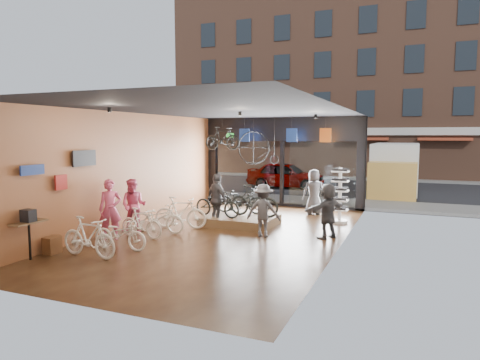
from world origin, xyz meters
The scene contains 35 objects.
ground_plane centered at (0.00, 0.00, -0.02)m, with size 7.00×12.00×0.04m, color black.
ceiling centered at (0.00, 0.00, 3.82)m, with size 7.00×12.00×0.04m, color black.
wall_left centered at (-3.52, 0.00, 1.90)m, with size 0.04×12.00×3.80m, color #9D5937.
wall_right centered at (3.52, 0.00, 1.90)m, with size 0.04×12.00×3.80m, color beige.
wall_back centered at (0.00, -6.02, 1.90)m, with size 7.00×0.04×3.80m, color beige.
storefront centered at (0.00, 6.00, 1.90)m, with size 7.00×0.26×3.80m, color black, non-canonical shape.
exit_sign centered at (-2.40, 5.88, 3.05)m, with size 0.35×0.06×0.18m, color #198C26.
street_road centered at (0.00, 15.00, -0.01)m, with size 30.00×18.00×0.02m, color black.
sidewalk_near centered at (0.00, 7.20, 0.06)m, with size 30.00×2.40×0.12m, color slate.
sidewalk_far centered at (0.00, 19.00, 0.06)m, with size 30.00×2.00×0.12m, color slate.
opposite_building centered at (0.00, 21.50, 7.00)m, with size 26.00×5.00×14.00m, color brown.
street_car centered at (-1.59, 12.00, 0.76)m, with size 1.78×4.44×1.51m, color gray.
box_truck centered at (4.37, 11.00, 1.31)m, with size 2.21×6.64×2.62m, color silver, non-canonical shape.
floor_bike_1 centered at (-2.15, -3.51, 0.51)m, with size 0.48×1.71×1.03m, color white.
floor_bike_2 centered at (-1.90, -2.60, 0.43)m, with size 0.57×1.63×0.85m, color white.
floor_bike_3 centered at (-2.13, -1.32, 0.45)m, with size 0.42×1.50×0.90m, color white.
floor_bike_4 centered at (-2.06, -0.51, 0.48)m, with size 0.63×1.81×0.95m, color white.
floor_bike_5 centered at (-1.72, 0.27, 0.53)m, with size 0.49×1.75×1.05m, color white.
display_platform centered at (-0.13, 1.56, 0.15)m, with size 2.40×1.80×0.30m, color #4E3C21.
display_bike_left centered at (-0.80, 1.14, 0.75)m, with size 0.60×1.73×0.91m, color black.
display_bike_mid centered at (0.32, 1.66, 0.83)m, with size 0.50×1.78×1.07m, color black.
display_bike_right centered at (-0.34, 2.07, 0.78)m, with size 0.63×1.81×0.95m, color black.
customer_0 centered at (-2.86, -1.80, 0.89)m, with size 0.65×0.43×1.78m, color #CC4C72.
customer_1 centered at (-2.82, -0.73, 0.84)m, with size 0.82×0.64×1.69m, color #CC4C72.
customer_2 centered at (-0.80, 1.13, 0.89)m, with size 1.04×0.43×1.78m, color #3F3F44.
customer_3 centered at (1.16, 0.22, 0.80)m, with size 1.03×0.59×1.59m, color #3F3F44.
customer_4 centered at (1.76, 4.42, 0.87)m, with size 0.85×0.56×1.75m, color #3F3F44.
customer_5 centered at (2.98, 0.78, 0.82)m, with size 1.52×0.48×1.64m, color #3F3F44.
sunglasses_rack centered at (2.95, 3.16, 0.97)m, with size 0.57×0.47×1.93m, color white, non-canonical shape.
wall_merch centered at (-3.38, -3.50, 1.30)m, with size 0.40×2.40×2.60m, color navy, non-canonical shape.
penny_farthing centered at (-0.48, 4.49, 2.50)m, with size 1.68×0.06×1.34m, color black, non-canonical shape.
hung_bike centered at (-2.02, 4.20, 2.93)m, with size 0.45×1.58×0.95m, color black.
jersey_left centered at (-1.44, 5.20, 3.05)m, with size 0.45×0.03×0.55m, color #1E3F99.
jersey_mid centered at (0.63, 5.20, 3.05)m, with size 0.45×0.03×0.55m, color #1E3F99.
jersey_right centered at (2.00, 5.20, 3.05)m, with size 0.45×0.03×0.55m, color #CC5919.
Camera 1 is at (5.33, -11.75, 3.05)m, focal length 32.00 mm.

